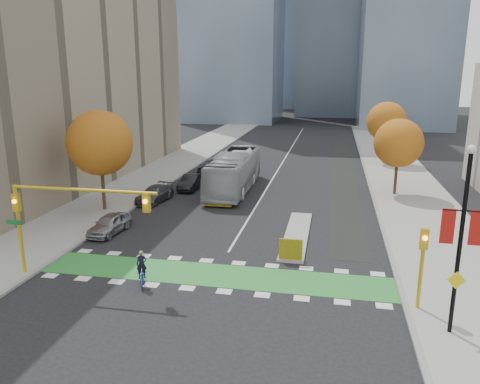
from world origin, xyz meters
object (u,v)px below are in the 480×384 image
at_px(tree_east_near, 399,143).
at_px(parked_car_b, 191,182).
at_px(tree_east_far, 387,122).
at_px(parked_car_a, 110,224).
at_px(tree_west, 100,143).
at_px(hazard_board, 291,249).
at_px(banner_lamppost, 461,234).
at_px(traffic_signal_west, 60,208).
at_px(parked_car_c, 155,194).
at_px(parked_car_d, 215,168).
at_px(traffic_signal_east, 423,257).
at_px(bus, 234,171).
at_px(cyclist, 142,274).

height_order(tree_east_near, parked_car_b, tree_east_near).
xyz_separation_m(tree_east_near, tree_east_far, (0.50, 16.00, 0.38)).
bearing_deg(parked_car_b, parked_car_a, -97.20).
xyz_separation_m(tree_west, tree_east_far, (24.50, 26.00, -0.38)).
xyz_separation_m(hazard_board, banner_lamppost, (7.50, -6.70, 3.81)).
relative_size(traffic_signal_west, parked_car_c, 1.82).
relative_size(parked_car_a, parked_car_d, 0.68).
xyz_separation_m(traffic_signal_east, parked_car_d, (-17.00, 27.92, -1.91)).
relative_size(hazard_board, parked_car_b, 0.32).
height_order(traffic_signal_east, parked_car_c, traffic_signal_east).
distance_m(traffic_signal_west, parked_car_b, 21.28).
height_order(tree_east_far, parked_car_d, tree_east_far).
xyz_separation_m(bus, parked_car_d, (-3.50, 6.45, -1.03)).
distance_m(cyclist, parked_car_a, 9.25).
height_order(parked_car_b, parked_car_c, parked_car_b).
xyz_separation_m(banner_lamppost, bus, (-14.50, 23.47, -2.76)).
height_order(cyclist, parked_car_a, cyclist).
height_order(traffic_signal_east, parked_car_d, traffic_signal_east).
bearing_deg(tree_west, parked_car_d, 70.36).
height_order(banner_lamppost, parked_car_a, banner_lamppost).
bearing_deg(parked_car_a, bus, 71.99).
relative_size(tree_west, parked_car_b, 1.88).
bearing_deg(tree_east_far, banner_lamppost, -91.41).
relative_size(banner_lamppost, bus, 0.62).
distance_m(tree_east_near, cyclist, 27.62).
xyz_separation_m(traffic_signal_east, cyclist, (-13.95, 0.01, -2.08)).
distance_m(traffic_signal_west, parked_car_c, 16.39).
bearing_deg(bus, parked_car_a, -113.67).
height_order(tree_west, banner_lamppost, banner_lamppost).
xyz_separation_m(parked_car_b, parked_car_c, (-1.76, -5.00, -0.04)).
bearing_deg(parked_car_a, parked_car_b, 87.71).
distance_m(parked_car_c, parked_car_d, 12.18).
xyz_separation_m(tree_west, bus, (9.00, 8.97, -3.76)).
relative_size(traffic_signal_west, parked_car_b, 1.95).
bearing_deg(parked_car_d, parked_car_b, -89.35).
relative_size(traffic_signal_east, parked_car_c, 0.87).
distance_m(tree_east_near, parked_car_b, 19.74).
relative_size(parked_car_b, parked_car_c, 0.93).
distance_m(hazard_board, tree_west, 18.44).
bearing_deg(parked_car_b, tree_east_far, 41.74).
bearing_deg(parked_car_b, tree_east_near, 4.64).
distance_m(banner_lamppost, parked_car_c, 27.57).
distance_m(traffic_signal_east, parked_car_c, 25.31).
height_order(cyclist, bus, bus).
xyz_separation_m(hazard_board, traffic_signal_east, (6.50, -4.71, 1.93)).
relative_size(cyclist, parked_car_c, 0.42).
bearing_deg(cyclist, tree_east_far, 45.46).
distance_m(tree_west, parked_car_b, 10.90).
height_order(traffic_signal_west, cyclist, traffic_signal_west).
bearing_deg(parked_car_c, traffic_signal_west, -78.28).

